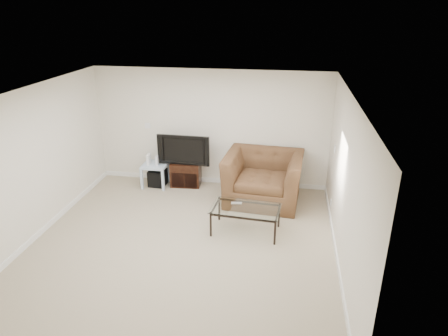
% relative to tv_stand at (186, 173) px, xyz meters
% --- Properties ---
extents(floor, '(5.00, 5.00, 0.00)m').
position_rel_tv_stand_xyz_m(floor, '(0.52, -2.28, -0.27)').
color(floor, tan).
rests_on(floor, ground).
extents(ceiling, '(5.00, 5.00, 0.00)m').
position_rel_tv_stand_xyz_m(ceiling, '(0.52, -2.28, 2.23)').
color(ceiling, white).
rests_on(ceiling, ground).
extents(wall_back, '(5.00, 0.02, 2.50)m').
position_rel_tv_stand_xyz_m(wall_back, '(0.52, 0.22, 0.98)').
color(wall_back, silver).
rests_on(wall_back, ground).
extents(wall_left, '(0.02, 5.00, 2.50)m').
position_rel_tv_stand_xyz_m(wall_left, '(-1.98, -2.28, 0.98)').
color(wall_left, silver).
rests_on(wall_left, ground).
extents(wall_right, '(0.02, 5.00, 2.50)m').
position_rel_tv_stand_xyz_m(wall_right, '(3.02, -2.28, 0.98)').
color(wall_right, silver).
rests_on(wall_right, ground).
extents(plate_back, '(0.12, 0.02, 0.12)m').
position_rel_tv_stand_xyz_m(plate_back, '(-0.88, 0.21, 0.98)').
color(plate_back, white).
rests_on(plate_back, wall_back).
extents(plate_right_switch, '(0.02, 0.09, 0.13)m').
position_rel_tv_stand_xyz_m(plate_right_switch, '(3.01, -0.68, 0.98)').
color(plate_right_switch, white).
rests_on(plate_right_switch, wall_right).
extents(plate_right_outlet, '(0.02, 0.08, 0.12)m').
position_rel_tv_stand_xyz_m(plate_right_outlet, '(3.01, -0.98, 0.03)').
color(plate_right_outlet, white).
rests_on(plate_right_outlet, wall_right).
extents(tv_stand, '(0.66, 0.48, 0.53)m').
position_rel_tv_stand_xyz_m(tv_stand, '(0.00, 0.00, 0.00)').
color(tv_stand, black).
rests_on(tv_stand, floor).
extents(dvd_player, '(0.34, 0.25, 0.05)m').
position_rel_tv_stand_xyz_m(dvd_player, '(0.00, -0.04, 0.18)').
color(dvd_player, black).
rests_on(dvd_player, tv_stand).
extents(television, '(1.05, 0.23, 0.65)m').
position_rel_tv_stand_xyz_m(television, '(0.00, -0.03, 0.59)').
color(television, black).
rests_on(television, tv_stand).
extents(side_table, '(0.52, 0.52, 0.50)m').
position_rel_tv_stand_xyz_m(side_table, '(-0.64, -0.15, -0.01)').
color(side_table, silver).
rests_on(side_table, floor).
extents(subwoofer, '(0.36, 0.36, 0.35)m').
position_rel_tv_stand_xyz_m(subwoofer, '(-0.61, -0.13, -0.09)').
color(subwoofer, black).
rests_on(subwoofer, floor).
extents(game_console, '(0.06, 0.17, 0.23)m').
position_rel_tv_stand_xyz_m(game_console, '(-0.77, -0.17, 0.35)').
color(game_console, white).
rests_on(game_console, side_table).
extents(game_case, '(0.06, 0.15, 0.20)m').
position_rel_tv_stand_xyz_m(game_case, '(-0.58, -0.17, 0.34)').
color(game_case, silver).
rests_on(game_case, side_table).
extents(recliner, '(1.57, 1.09, 1.31)m').
position_rel_tv_stand_xyz_m(recliner, '(1.72, -0.48, 0.39)').
color(recliner, brown).
rests_on(recliner, floor).
extents(coffee_table, '(1.22, 0.75, 0.46)m').
position_rel_tv_stand_xyz_m(coffee_table, '(1.51, -1.75, -0.03)').
color(coffee_table, black).
rests_on(coffee_table, floor).
extents(remote, '(0.19, 0.07, 0.02)m').
position_rel_tv_stand_xyz_m(remote, '(1.33, -1.61, 0.21)').
color(remote, '#B2B2B7').
rests_on(remote, coffee_table).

